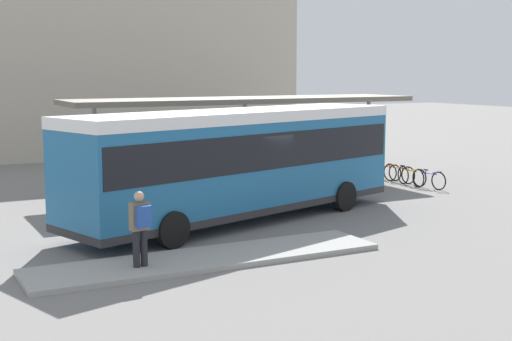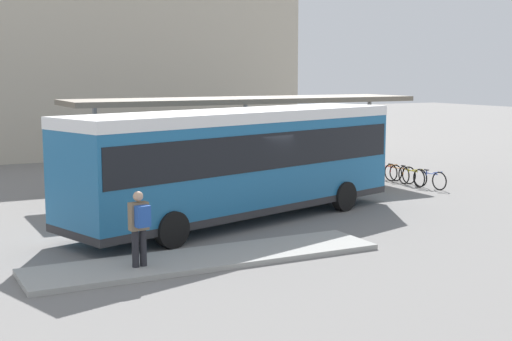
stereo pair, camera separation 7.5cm
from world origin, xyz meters
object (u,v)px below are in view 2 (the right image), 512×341
object	(u,v)px
potted_planter_near_shelter	(353,173)
bicycle_orange	(400,174)
bicycle_red	(387,171)
bicycle_yellow	(411,176)
pedestrian_waiting	(140,224)
bicycle_blue	(430,179)
city_bus	(239,157)

from	to	relation	value
potted_planter_near_shelter	bicycle_orange	bearing A→B (deg)	20.41
bicycle_orange	bicycle_red	xyz separation A→B (m)	(0.04, 0.81, -0.02)
bicycle_yellow	pedestrian_waiting	bearing A→B (deg)	-59.29
potted_planter_near_shelter	bicycle_blue	bearing A→B (deg)	-10.01
pedestrian_waiting	bicycle_orange	xyz separation A→B (m)	(12.83, 7.36, -0.70)
bicycle_blue	bicycle_yellow	world-z (taller)	bicycle_yellow
bicycle_orange	bicycle_red	distance (m)	0.81
city_bus	potted_planter_near_shelter	size ratio (longest dim) A/B	8.03
city_bus	bicycle_red	distance (m)	9.84
pedestrian_waiting	bicycle_red	distance (m)	15.26
pedestrian_waiting	bicycle_blue	xyz separation A→B (m)	(12.90, 5.74, -0.70)
bicycle_orange	potted_planter_near_shelter	distance (m)	3.16
city_bus	bicycle_yellow	xyz separation A→B (m)	(8.52, 2.77, -1.49)
bicycle_blue	city_bus	bearing A→B (deg)	-83.90
pedestrian_waiting	bicycle_yellow	bearing A→B (deg)	-70.01
city_bus	bicycle_blue	size ratio (longest dim) A/B	6.88
city_bus	bicycle_orange	world-z (taller)	city_bus
bicycle_blue	bicycle_yellow	bearing A→B (deg)	-174.24
bicycle_yellow	bicycle_red	xyz separation A→B (m)	(0.15, 1.63, -0.02)
bicycle_blue	potted_planter_near_shelter	size ratio (longest dim) A/B	1.17
bicycle_blue	bicycle_red	bearing A→B (deg)	174.10
bicycle_red	potted_planter_near_shelter	distance (m)	3.56
city_bus	bicycle_orange	bearing A→B (deg)	5.40
bicycle_orange	bicycle_blue	bearing A→B (deg)	173.94
city_bus	potted_planter_near_shelter	distance (m)	6.31
pedestrian_waiting	city_bus	bearing A→B (deg)	-55.23
pedestrian_waiting	bicycle_blue	size ratio (longest dim) A/B	1.02
pedestrian_waiting	bicycle_orange	world-z (taller)	pedestrian_waiting
pedestrian_waiting	bicycle_red	xyz separation A→B (m)	(12.87, 8.18, -0.72)
bicycle_red	bicycle_blue	bearing A→B (deg)	172.35
pedestrian_waiting	potted_planter_near_shelter	xyz separation A→B (m)	(9.88, 6.27, -0.34)
bicycle_red	bicycle_yellow	bearing A→B (deg)	166.44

